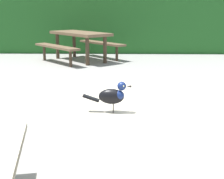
{
  "coord_description": "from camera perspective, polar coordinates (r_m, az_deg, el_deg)",
  "views": [
    {
      "loc": [
        0.04,
        -1.52,
        1.34
      ],
      "look_at": [
        -0.01,
        0.47,
        0.84
      ],
      "focal_mm": 52.71,
      "sensor_mm": 36.0,
      "label": 1
    }
  ],
  "objects": [
    {
      "name": "picnic_table_foreground",
      "position": [
        1.93,
        0.01,
        -9.92
      ],
      "size": [
        1.97,
        1.99,
        0.74
      ],
      "color": "#B2A893",
      "rests_on": "ground"
    },
    {
      "name": "picnic_table_mid_left",
      "position": [
        8.58,
        -5.57,
        8.66
      ],
      "size": [
        2.39,
        2.39,
        0.74
      ],
      "color": "brown",
      "rests_on": "ground"
    },
    {
      "name": "bird_grackle",
      "position": [
        1.91,
        0.2,
        -1.01
      ],
      "size": [
        0.29,
        0.08,
        0.18
      ],
      "color": "black",
      "rests_on": "picnic_table_foreground"
    },
    {
      "name": "hedge_wall",
      "position": [
        10.72,
        1.22,
        13.17
      ],
      "size": [
        28.0,
        1.78,
        2.38
      ],
      "primitive_type": "cube",
      "color": "#235B23",
      "rests_on": "ground"
    }
  ]
}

